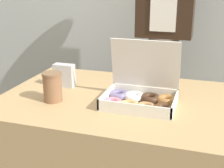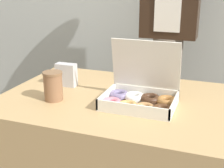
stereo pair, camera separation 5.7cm
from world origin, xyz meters
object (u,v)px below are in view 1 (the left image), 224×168
(coffee_cup, at_px, (53,87))
(person_customer, at_px, (164,29))
(donut_box, at_px, (140,96))
(napkin_holder, at_px, (64,75))

(coffee_cup, xyz_separation_m, person_customer, (0.38, 0.76, 0.17))
(coffee_cup, relative_size, person_customer, 0.08)
(donut_box, relative_size, coffee_cup, 2.53)
(napkin_holder, bearing_deg, person_customer, 52.79)
(person_customer, bearing_deg, coffee_cup, -116.88)
(donut_box, relative_size, person_customer, 0.20)
(coffee_cup, xyz_separation_m, napkin_holder, (-0.04, 0.20, -0.01))
(donut_box, xyz_separation_m, person_customer, (-0.01, 0.68, 0.20))
(coffee_cup, bearing_deg, donut_box, 11.07)
(coffee_cup, distance_m, napkin_holder, 0.20)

